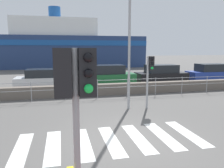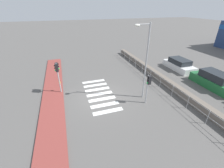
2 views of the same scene
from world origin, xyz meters
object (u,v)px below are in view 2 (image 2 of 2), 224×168
at_px(streetlamp, 144,55).
at_px(parked_car_green, 214,81).
at_px(parked_car_white, 179,65).
at_px(traffic_light_near, 57,70).
at_px(traffic_light_far, 148,84).

xyz_separation_m(streetlamp, parked_car_green, (0.54, 7.85, -3.21)).
bearing_deg(parked_car_white, traffic_light_near, -84.09).
height_order(traffic_light_near, traffic_light_far, traffic_light_near).
height_order(traffic_light_far, streetlamp, streetlamp).
bearing_deg(traffic_light_far, parked_car_white, 125.07).
bearing_deg(parked_car_white, streetlamp, -60.19).
distance_m(traffic_light_far, parked_car_white, 9.63).
relative_size(traffic_light_far, parked_car_green, 0.56).
bearing_deg(parked_car_green, traffic_light_near, -103.71).
relative_size(parked_car_white, parked_car_green, 0.92).
height_order(traffic_light_far, parked_car_green, traffic_light_far).
relative_size(traffic_light_far, streetlamp, 0.41).
bearing_deg(streetlamp, traffic_light_far, 2.20).
height_order(traffic_light_near, parked_car_white, traffic_light_near).
bearing_deg(parked_car_white, parked_car_green, 0.00).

